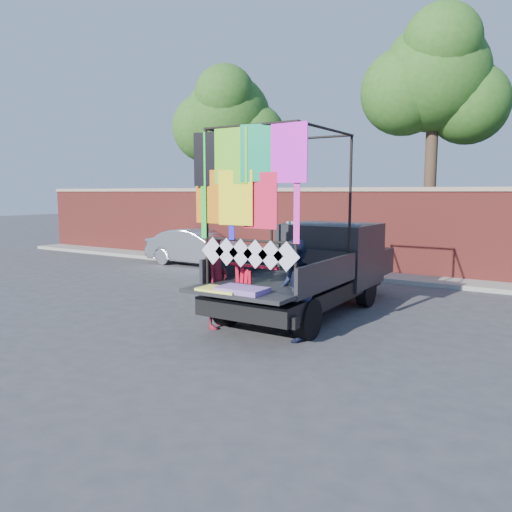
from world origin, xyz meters
The scene contains 10 objects.
ground centered at (0.00, 0.00, 0.00)m, with size 90.00×90.00×0.00m, color #38383A.
brick_wall centered at (0.00, 7.00, 1.33)m, with size 30.00×0.45×2.61m.
curb centered at (0.00, 6.30, 0.06)m, with size 30.00×1.20×0.12m, color gray.
tree_left centered at (-6.48, 8.12, 5.12)m, with size 4.20×3.30×7.05m.
tree_mid centered at (1.02, 8.12, 5.70)m, with size 4.20×3.30×7.73m.
pickup_truck centered at (0.21, 2.05, 0.90)m, with size 2.25×5.66×3.56m.
sedan centered at (-5.89, 5.58, 0.62)m, with size 1.30×3.74×1.23m, color silver.
woman centered at (-0.71, -0.40, 0.84)m, with size 0.61×0.40×1.68m, color maroon.
man centered at (0.86, -0.34, 0.86)m, with size 0.83×0.65×1.72m, color #151C36.
streamer_bundle centered at (-0.04, -0.38, 0.99)m, with size 1.02×0.12×0.70m.
Camera 1 is at (4.66, -7.59, 2.48)m, focal length 35.00 mm.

